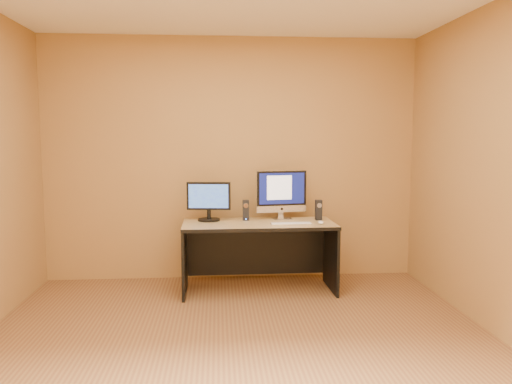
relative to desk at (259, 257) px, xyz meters
The scene contains 11 objects.
floor 1.52m from the desk, 99.72° to the right, with size 4.00×4.00×0.00m, color brown.
walls 1.76m from the desk, 99.72° to the right, with size 4.00×4.00×2.60m, color olive, non-canonical shape.
desk is the anchor object (origin of this frame).
imac 0.69m from the desk, 37.55° to the left, with size 0.53×0.20×0.52m, color #B4B4B8, non-canonical shape.
second_monitor 0.75m from the desk, 162.18° to the left, with size 0.45×0.23×0.39m, color black, non-canonical shape.
speaker_left 0.49m from the desk, 125.89° to the left, with size 0.06×0.07×0.21m, color black, non-canonical shape.
speaker_right 0.78m from the desk, 10.74° to the left, with size 0.06×0.07×0.21m, color black, non-canonical shape.
keyboard 0.49m from the desk, 22.22° to the right, with size 0.40×0.11×0.02m, color silver.
mouse 0.71m from the desk, 11.23° to the right, with size 0.05×0.10×0.03m, color silver.
cable_a 0.54m from the desk, 42.45° to the left, with size 0.01×0.01×0.21m, color black.
cable_b 0.50m from the desk, 54.71° to the left, with size 0.01×0.01×0.17m, color black.
Camera 1 is at (-0.15, -3.40, 1.56)m, focal length 35.00 mm.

